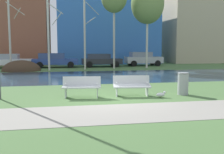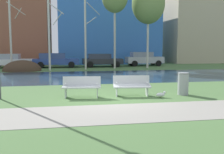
{
  "view_description": "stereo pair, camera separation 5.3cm",
  "coord_description": "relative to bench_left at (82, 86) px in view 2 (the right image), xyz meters",
  "views": [
    {
      "loc": [
        -1.76,
        -10.19,
        2.12
      ],
      "look_at": [
        0.25,
        0.97,
        0.82
      ],
      "focal_mm": 42.56,
      "sensor_mm": 36.0,
      "label": 1
    },
    {
      "loc": [
        -1.71,
        -10.2,
        2.12
      ],
      "look_at": [
        0.25,
        0.97,
        0.82
      ],
      "focal_mm": 42.56,
      "sensor_mm": 36.0,
      "label": 2
    }
  ],
  "objects": [
    {
      "name": "ground_plane",
      "position": [
        1.07,
        9.17,
        -0.47
      ],
      "size": [
        120.0,
        120.0,
        0.0
      ],
      "primitive_type": "plane",
      "color": "#4C703D"
    },
    {
      "name": "paved_path_strip",
      "position": [
        1.07,
        -2.86,
        -0.47
      ],
      "size": [
        60.0,
        2.51,
        0.01
      ],
      "primitive_type": "cube",
      "color": "gray",
      "rests_on": "ground"
    },
    {
      "name": "river_band",
      "position": [
        1.07,
        7.85,
        -0.47
      ],
      "size": [
        80.0,
        8.14,
        0.01
      ],
      "primitive_type": "cube",
      "color": "#284256",
      "rests_on": "ground"
    },
    {
      "name": "soil_mound",
      "position": [
        -4.45,
        13.44,
        -0.47
      ],
      "size": [
        3.36,
        3.03,
        1.88
      ],
      "primitive_type": "ellipsoid",
      "color": "#423021",
      "rests_on": "ground"
    },
    {
      "name": "bench_left",
      "position": [
        0.0,
        0.0,
        0.0
      ],
      "size": [
        1.66,
        0.75,
        0.87
      ],
      "color": "silver",
      "rests_on": "ground"
    },
    {
      "name": "bench_right",
      "position": [
        2.16,
        0.0,
        0.0
      ],
      "size": [
        1.66,
        0.75,
        0.87
      ],
      "color": "silver",
      "rests_on": "ground"
    },
    {
      "name": "trash_bin",
      "position": [
        4.46,
        -0.14,
        0.04
      ],
      "size": [
        0.5,
        0.5,
        0.98
      ],
      "color": "#999B9E",
      "rests_on": "ground"
    },
    {
      "name": "seagull",
      "position": [
        3.27,
        -0.61,
        -0.34
      ],
      "size": [
        0.46,
        0.17,
        0.27
      ],
      "color": "white",
      "rests_on": "ground"
    },
    {
      "name": "birch_far_left",
      "position": [
        -5.46,
        14.33,
        3.57
      ],
      "size": [
        1.5,
        2.44,
        7.94
      ],
      "color": "beige",
      "rests_on": "ground"
    },
    {
      "name": "birch_left",
      "position": [
        -2.0,
        13.28,
        3.4
      ],
      "size": [
        1.45,
        2.56,
        7.59
      ],
      "color": "beige",
      "rests_on": "ground"
    },
    {
      "name": "birch_center_left",
      "position": [
        1.24,
        13.79,
        3.63
      ],
      "size": [
        1.43,
        2.35,
        8.1
      ],
      "color": "beige",
      "rests_on": "ground"
    },
    {
      "name": "birch_center_right",
      "position": [
        7.48,
        14.65,
        5.81
      ],
      "size": [
        3.25,
        3.25,
        8.25
      ],
      "color": "beige",
      "rests_on": "ground"
    },
    {
      "name": "parked_van_nearest_white",
      "position": [
        -6.17,
        16.92,
        0.28
      ],
      "size": [
        4.31,
        2.04,
        1.42
      ],
      "color": "silver",
      "rests_on": "ground"
    },
    {
      "name": "parked_sedan_second_blue",
      "position": [
        -1.7,
        16.81,
        0.3
      ],
      "size": [
        4.58,
        2.01,
        1.47
      ],
      "color": "#2D4793",
      "rests_on": "ground"
    },
    {
      "name": "parked_hatch_third_dark",
      "position": [
        3.1,
        16.8,
        0.26
      ],
      "size": [
        4.19,
        2.1,
        1.38
      ],
      "color": "#282B30",
      "rests_on": "ground"
    },
    {
      "name": "parked_wagon_fourth_silver",
      "position": [
        7.92,
        17.44,
        0.34
      ],
      "size": [
        4.07,
        1.99,
        1.54
      ],
      "color": "#B2B5BC",
      "rests_on": "ground"
    },
    {
      "name": "building_brick_low",
      "position": [
        -7.88,
        25.17,
        4.01
      ],
      "size": [
        10.52,
        9.78,
        8.96
      ],
      "color": "brown",
      "rests_on": "ground"
    },
    {
      "name": "building_blue_store",
      "position": [
        4.82,
        24.62,
        3.61
      ],
      "size": [
        12.52,
        9.12,
        8.17
      ],
      "color": "#3870C6",
      "rests_on": "ground"
    },
    {
      "name": "building_beige_block",
      "position": [
        18.42,
        23.31,
        3.97
      ],
      "size": [
        10.97,
        6.89,
        8.89
      ],
      "color": "#BCAD8E",
      "rests_on": "ground"
    }
  ]
}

